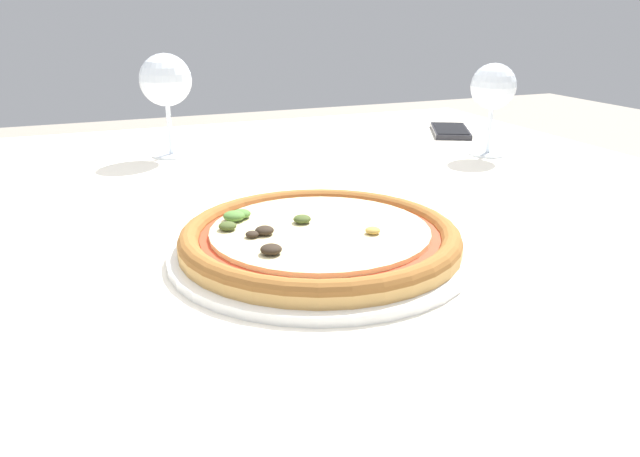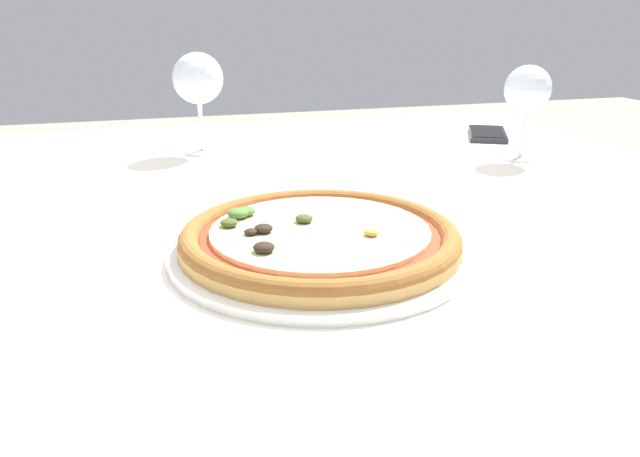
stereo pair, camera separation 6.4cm
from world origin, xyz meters
name	(u,v)px [view 2 (the right image)]	position (x,y,z in m)	size (l,w,h in m)	color
dining_table	(248,249)	(0.00, 0.00, 0.65)	(1.43, 1.17, 0.72)	brown
pizza_plate	(320,240)	(0.04, -0.21, 0.73)	(0.32, 0.32, 0.04)	white
wine_glass_far_left	(198,80)	(-0.03, 0.31, 0.84)	(0.09, 0.09, 0.17)	silver
wine_glass_far_right	(527,92)	(0.49, 0.11, 0.83)	(0.08, 0.08, 0.16)	silver
cell_phone	(487,134)	(0.54, 0.30, 0.72)	(0.13, 0.16, 0.01)	#232328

